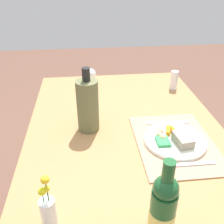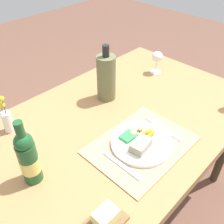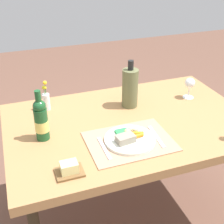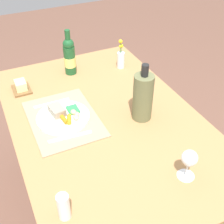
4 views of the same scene
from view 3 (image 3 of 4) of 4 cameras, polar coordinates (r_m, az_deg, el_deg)
ground_plane at (r=2.33m, az=2.77°, el=-18.05°), size 8.00×8.00×0.00m
dining_table at (r=1.87m, az=3.29°, el=-3.34°), size 1.46×0.94×0.77m
placemat at (r=1.65m, az=3.28°, el=-5.47°), size 0.45×0.34×0.01m
dinner_plate at (r=1.64m, az=3.24°, el=-4.97°), size 0.27×0.27×0.06m
fork at (r=1.59m, az=-1.48°, el=-6.71°), size 0.02×0.20×0.00m
knife at (r=1.70m, az=8.25°, el=-4.52°), size 0.04×0.21×0.00m
wine_bottle at (r=1.66m, az=-13.06°, el=-1.43°), size 0.07×0.07×0.29m
butter_dish at (r=1.45m, az=-7.96°, el=-10.50°), size 0.13×0.10×0.06m
flower_vase at (r=1.97m, az=-12.17°, el=2.21°), size 0.05×0.05×0.20m
cooler_bottle at (r=1.94m, az=3.38°, el=4.54°), size 0.10×0.10×0.31m
wine_glass at (r=2.12m, az=14.29°, el=5.08°), size 0.07×0.07×0.14m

